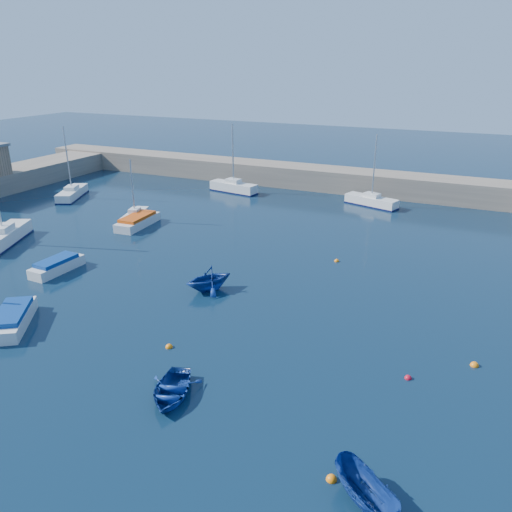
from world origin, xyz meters
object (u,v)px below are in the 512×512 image
at_px(sailboat_5, 234,187).
at_px(dinghy_left, 209,279).
at_px(dinghy_right, 366,493).
at_px(motorboat_2, 138,221).
at_px(motorboat_0, 13,318).
at_px(sailboat_2, 4,236).
at_px(motorboat_1, 57,265).
at_px(sailboat_3, 135,216).
at_px(sailboat_4, 72,193).
at_px(sailboat_6, 371,201).
at_px(dinghy_center, 171,390).

relative_size(sailboat_5, dinghy_left, 2.41).
distance_m(dinghy_left, dinghy_right, 19.85).
bearing_deg(motorboat_2, motorboat_0, -78.72).
bearing_deg(sailboat_2, motorboat_1, -41.08).
bearing_deg(sailboat_3, sailboat_5, 60.39).
bearing_deg(sailboat_3, sailboat_4, 144.26).
relative_size(sailboat_5, sailboat_6, 1.04).
height_order(sailboat_4, motorboat_1, sailboat_4).
height_order(motorboat_1, dinghy_left, dinghy_left).
distance_m(sailboat_2, motorboat_1, 9.45).
distance_m(motorboat_0, motorboat_1, 8.45).
relative_size(sailboat_4, motorboat_1, 1.88).
distance_m(sailboat_3, motorboat_2, 1.70).
bearing_deg(sailboat_6, motorboat_0, 176.73).
relative_size(motorboat_0, dinghy_left, 1.47).
xyz_separation_m(sailboat_2, sailboat_3, (6.50, 10.22, -0.14)).
bearing_deg(dinghy_left, dinghy_center, -34.80).
distance_m(sailboat_3, dinghy_center, 29.48).
height_order(sailboat_5, motorboat_2, sailboat_5).
bearing_deg(motorboat_2, sailboat_2, -134.23).
xyz_separation_m(sailboat_6, motorboat_2, (-19.33, -16.84, -0.05)).
relative_size(sailboat_5, motorboat_2, 1.50).
height_order(sailboat_2, motorboat_1, sailboat_2).
distance_m(sailboat_5, dinghy_right, 47.27).
distance_m(sailboat_2, motorboat_2, 11.87).
bearing_deg(sailboat_2, sailboat_4, 88.78).
height_order(motorboat_1, dinghy_right, dinghy_right).
relative_size(sailboat_3, dinghy_left, 1.84).
distance_m(motorboat_1, dinghy_left, 12.46).
bearing_deg(motorboat_1, sailboat_6, 60.28).
height_order(sailboat_2, motorboat_0, sailboat_2).
xyz_separation_m(sailboat_3, sailboat_5, (3.66, 14.87, 0.12)).
height_order(sailboat_2, sailboat_6, sailboat_2).
relative_size(sailboat_6, motorboat_1, 1.79).
bearing_deg(sailboat_4, dinghy_right, -59.26).
relative_size(sailboat_5, dinghy_right, 2.42).
relative_size(motorboat_1, motorboat_2, 0.80).
xyz_separation_m(sailboat_3, motorboat_2, (1.21, -1.20, -0.01)).
bearing_deg(sailboat_3, dinghy_center, -65.46).
bearing_deg(sailboat_6, motorboat_2, 149.13).
xyz_separation_m(sailboat_2, dinghy_left, (21.32, -0.97, 0.23)).
xyz_separation_m(sailboat_4, motorboat_1, (15.07, -17.63, -0.06)).
xyz_separation_m(sailboat_5, motorboat_0, (2.73, -35.44, -0.14)).
xyz_separation_m(sailboat_4, motorboat_0, (18.96, -25.13, -0.05)).
bearing_deg(dinghy_right, sailboat_6, 53.64).
bearing_deg(sailboat_5, dinghy_right, -138.05).
height_order(sailboat_4, dinghy_left, sailboat_4).
distance_m(sailboat_6, motorboat_1, 33.90).
xyz_separation_m(sailboat_3, dinghy_right, (29.08, -24.98, 0.12)).
relative_size(sailboat_6, motorboat_2, 1.44).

